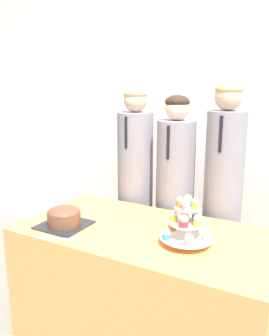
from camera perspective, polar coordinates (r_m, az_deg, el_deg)
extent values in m
cube|color=silver|center=(2.89, 11.92, 9.70)|extent=(9.00, 0.06, 2.70)
cube|color=#EF9951|center=(2.22, 1.69, -18.42)|extent=(1.46, 0.76, 0.71)
cube|color=#232328|center=(2.16, -11.18, -8.94)|extent=(0.27, 0.27, 0.01)
cylinder|color=brown|center=(2.14, -11.23, -7.94)|extent=(0.20, 0.20, 0.07)
ellipsoid|color=brown|center=(2.13, -11.28, -6.97)|extent=(0.19, 0.19, 0.07)
cube|color=silver|center=(1.98, -10.99, -11.08)|extent=(0.16, 0.08, 0.00)
cube|color=#B2B2B7|center=(2.02, -14.31, -10.83)|extent=(0.07, 0.05, 0.01)
cylinder|color=silver|center=(1.87, 8.36, -9.20)|extent=(0.02, 0.02, 0.20)
cylinder|color=silver|center=(1.90, 8.29, -10.91)|extent=(0.28, 0.28, 0.01)
cylinder|color=silver|center=(1.87, 8.38, -8.69)|extent=(0.19, 0.19, 0.01)
cylinder|color=silver|center=(1.84, 8.46, -6.40)|extent=(0.13, 0.13, 0.01)
cylinder|color=orange|center=(1.96, 6.06, -9.48)|extent=(0.04, 0.04, 0.02)
sphere|color=silver|center=(1.95, 6.07, -8.80)|extent=(0.04, 0.04, 0.04)
cylinder|color=#3893DB|center=(1.85, 5.12, -10.92)|extent=(0.04, 0.04, 0.03)
sphere|color=white|center=(1.84, 5.14, -10.20)|extent=(0.04, 0.04, 0.04)
cylinder|color=pink|center=(1.79, 8.69, -11.84)|extent=(0.05, 0.05, 0.03)
sphere|color=#F4E5C6|center=(1.78, 8.72, -11.03)|extent=(0.04, 0.04, 0.04)
cylinder|color=white|center=(1.86, 11.60, -11.00)|extent=(0.04, 0.04, 0.03)
sphere|color=silver|center=(1.85, 11.63, -10.29)|extent=(0.04, 0.04, 0.04)
cylinder|color=pink|center=(1.98, 10.18, -9.43)|extent=(0.04, 0.04, 0.03)
sphere|color=#F4E5C6|center=(1.97, 10.20, -8.81)|extent=(0.04, 0.04, 0.04)
cylinder|color=white|center=(1.92, 8.01, -7.47)|extent=(0.05, 0.05, 0.03)
sphere|color=white|center=(1.91, 8.04, -6.69)|extent=(0.04, 0.04, 0.04)
cylinder|color=yellow|center=(1.87, 6.30, -8.03)|extent=(0.04, 0.04, 0.03)
sphere|color=white|center=(1.86, 6.32, -7.30)|extent=(0.04, 0.04, 0.04)
cylinder|color=#E5333D|center=(1.80, 7.88, -8.93)|extent=(0.05, 0.05, 0.03)
sphere|color=beige|center=(1.79, 7.91, -8.12)|extent=(0.05, 0.05, 0.05)
cylinder|color=yellow|center=(1.82, 10.02, -8.76)|extent=(0.04, 0.04, 0.03)
sphere|color=silver|center=(1.81, 10.05, -7.99)|extent=(0.04, 0.04, 0.04)
cylinder|color=#3893DB|center=(1.90, 9.91, -7.84)|extent=(0.05, 0.05, 0.02)
sphere|color=silver|center=(1.89, 9.94, -7.10)|extent=(0.05, 0.05, 0.05)
cylinder|color=yellow|center=(1.83, 9.72, -5.99)|extent=(0.04, 0.04, 0.03)
sphere|color=beige|center=(1.82, 9.75, -5.28)|extent=(0.04, 0.04, 0.04)
cylinder|color=#3893DB|center=(1.87, 8.53, -5.59)|extent=(0.04, 0.04, 0.02)
sphere|color=beige|center=(1.86, 8.56, -4.87)|extent=(0.04, 0.04, 0.04)
cylinder|color=orange|center=(1.84, 7.26, -5.78)|extent=(0.04, 0.04, 0.03)
sphere|color=beige|center=(1.83, 7.28, -5.07)|extent=(0.03, 0.03, 0.03)
cylinder|color=pink|center=(1.80, 8.24, -6.32)|extent=(0.04, 0.04, 0.03)
sphere|color=white|center=(1.79, 8.27, -5.57)|extent=(0.04, 0.04, 0.04)
cylinder|color=gray|center=(2.69, 0.12, -5.29)|extent=(0.26, 0.26, 1.32)
sphere|color=#D6AD89|center=(2.55, 0.13, 10.78)|extent=(0.17, 0.17, 0.17)
ellipsoid|color=tan|center=(2.55, 0.13, 11.81)|extent=(0.17, 0.17, 0.09)
cube|color=black|center=(2.45, -1.38, 5.68)|extent=(0.02, 0.01, 0.22)
cylinder|color=gray|center=(2.56, 6.41, -6.82)|extent=(0.27, 0.27, 1.28)
sphere|color=beige|center=(2.41, 6.86, 9.47)|extent=(0.16, 0.16, 0.16)
ellipsoid|color=#332319|center=(2.41, 6.89, 10.52)|extent=(0.16, 0.16, 0.09)
cube|color=black|center=(2.31, 5.42, 4.09)|extent=(0.02, 0.01, 0.22)
cylinder|color=gray|center=(2.45, 13.78, -7.16)|extent=(0.25, 0.25, 1.36)
sphere|color=#D6AD89|center=(2.30, 14.85, 10.97)|extent=(0.17, 0.17, 0.17)
ellipsoid|color=tan|center=(2.30, 14.92, 12.13)|extent=(0.17, 0.17, 0.09)
cube|color=black|center=(2.20, 13.66, 5.30)|extent=(0.02, 0.01, 0.22)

